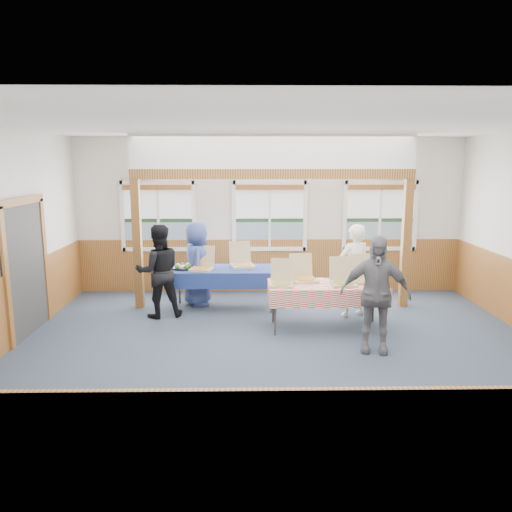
{
  "coord_description": "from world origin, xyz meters",
  "views": [
    {
      "loc": [
        -0.46,
        -6.84,
        2.73
      ],
      "look_at": [
        -0.33,
        1.0,
        1.23
      ],
      "focal_mm": 35.0,
      "sensor_mm": 36.0,
      "label": 1
    }
  ],
  "objects": [
    {
      "name": "drink_glass",
      "position": [
        1.68,
        0.78,
        0.83
      ],
      "size": [
        0.07,
        0.07,
        0.15
      ],
      "primitive_type": "cylinder",
      "color": "brown",
      "rests_on": "table_right"
    },
    {
      "name": "wainscot_front",
      "position": [
        0.0,
        -3.48,
        0.55
      ],
      "size": [
        7.98,
        0.05,
        1.1
      ],
      "primitive_type": "cube",
      "color": "brown",
      "rests_on": "floor"
    },
    {
      "name": "woman_black",
      "position": [
        -2.02,
        1.71,
        0.82
      ],
      "size": [
        0.95,
        0.83,
        1.65
      ],
      "primitive_type": "imported",
      "rotation": [
        0.0,
        0.0,
        3.44
      ],
      "color": "black",
      "rests_on": "floor"
    },
    {
      "name": "pizza_box_a",
      "position": [
        -1.3,
        2.12,
        0.82
      ],
      "size": [
        0.46,
        0.53,
        0.42
      ],
      "rotation": [
        0.0,
        0.0,
        -0.2
      ],
      "color": "tan",
      "rests_on": "table_left"
    },
    {
      "name": "woman_white",
      "position": [
        1.41,
        1.7,
        0.82
      ],
      "size": [
        0.71,
        0.59,
        1.65
      ],
      "primitive_type": "imported",
      "rotation": [
        0.0,
        0.0,
        3.52
      ],
      "color": "white",
      "rests_on": "floor"
    },
    {
      "name": "wall_front",
      "position": [
        0.0,
        -3.5,
        1.6
      ],
      "size": [
        8.0,
        0.0,
        8.0
      ],
      "primitive_type": "plane",
      "rotation": [
        -1.57,
        0.0,
        0.0
      ],
      "color": "silver",
      "rests_on": "floor"
    },
    {
      "name": "person_grey",
      "position": [
        1.36,
        0.03,
        0.85
      ],
      "size": [
        1.06,
        0.62,
        1.7
      ],
      "primitive_type": "imported",
      "rotation": [
        0.0,
        0.0,
        -0.22
      ],
      "color": "slate",
      "rests_on": "floor"
    },
    {
      "name": "pizza_box_e",
      "position": [
        1.08,
        0.95,
        0.82
      ],
      "size": [
        0.4,
        0.48,
        0.43
      ],
      "rotation": [
        0.0,
        0.0,
        0.01
      ],
      "color": "tan",
      "rests_on": "table_right"
    },
    {
      "name": "veggie_tray",
      "position": [
        -1.66,
        2.22,
        0.79
      ],
      "size": [
        0.42,
        0.42,
        0.09
      ],
      "color": "black",
      "rests_on": "table_left"
    },
    {
      "name": "post_left",
      "position": [
        -2.5,
        2.3,
        1.2
      ],
      "size": [
        0.15,
        0.15,
        2.4
      ],
      "primitive_type": "cube",
      "color": "#5E2A15",
      "rests_on": "floor"
    },
    {
      "name": "cased_opening",
      "position": [
        -3.96,
        0.9,
        1.05
      ],
      "size": [
        0.06,
        1.3,
        2.1
      ],
      "primitive_type": "cube",
      "color": "#353535",
      "rests_on": "wall_left"
    },
    {
      "name": "floor",
      "position": [
        0.0,
        0.0,
        0.0
      ],
      "size": [
        8.0,
        8.0,
        0.0
      ],
      "primitive_type": "plane",
      "color": "#2A3445",
      "rests_on": "ground"
    },
    {
      "name": "table_right",
      "position": [
        0.83,
        1.03,
        0.7
      ],
      "size": [
        2.06,
        1.41,
        0.76
      ],
      "rotation": [
        0.0,
        0.0,
        0.31
      ],
      "color": "#353535",
      "rests_on": "floor"
    },
    {
      "name": "cross_beam",
      "position": [
        0.0,
        2.3,
        2.49
      ],
      "size": [
        5.15,
        0.18,
        0.18
      ],
      "primitive_type": "cube",
      "color": "#5E2A15",
      "rests_on": "post_left"
    },
    {
      "name": "window_right",
      "position": [
        2.3,
        3.46,
        1.68
      ],
      "size": [
        1.56,
        0.1,
        1.46
      ],
      "color": "white",
      "rests_on": "wall_back"
    },
    {
      "name": "table_left",
      "position": [
        -0.91,
        2.22,
        0.7
      ],
      "size": [
        2.1,
        1.54,
        0.76
      ],
      "rotation": [
        0.0,
        0.0,
        -0.36
      ],
      "color": "#353535",
      "rests_on": "floor"
    },
    {
      "name": "pizza_box_c",
      "position": [
        0.08,
        0.93,
        0.82
      ],
      "size": [
        0.42,
        0.49,
        0.4
      ],
      "rotation": [
        0.0,
        0.0,
        -0.11
      ],
      "color": "tan",
      "rests_on": "table_right"
    },
    {
      "name": "pizza_box_b",
      "position": [
        -0.57,
        2.39,
        0.83
      ],
      "size": [
        0.51,
        0.58,
        0.45
      ],
      "rotation": [
        0.0,
        0.0,
        0.21
      ],
      "color": "tan",
      "rests_on": "table_left"
    },
    {
      "name": "pizza_box_f",
      "position": [
        1.48,
        1.17,
        0.82
      ],
      "size": [
        0.43,
        0.51,
        0.43
      ],
      "rotation": [
        0.0,
        0.0,
        0.08
      ],
      "color": "tan",
      "rests_on": "table_right"
    },
    {
      "name": "post_right",
      "position": [
        2.5,
        2.3,
        1.2
      ],
      "size": [
        0.15,
        0.15,
        2.4
      ],
      "primitive_type": "cube",
      "color": "#5E2A15",
      "rests_on": "floor"
    },
    {
      "name": "ceiling",
      "position": [
        0.0,
        0.0,
        3.2
      ],
      "size": [
        8.0,
        8.0,
        0.0
      ],
      "primitive_type": "plane",
      "rotation": [
        3.14,
        0.0,
        0.0
      ],
      "color": "white",
      "rests_on": "wall_back"
    },
    {
      "name": "window_mid",
      "position": [
        0.0,
        3.46,
        1.68
      ],
      "size": [
        1.56,
        0.1,
        1.46
      ],
      "color": "white",
      "rests_on": "wall_back"
    },
    {
      "name": "man_blue",
      "position": [
        -1.42,
        2.46,
        0.8
      ],
      "size": [
        0.61,
        0.84,
        1.6
      ],
      "primitive_type": "imported",
      "rotation": [
        0.0,
        0.0,
        1.71
      ],
      "color": "#394A8F",
      "rests_on": "floor"
    },
    {
      "name": "wall_back",
      "position": [
        0.0,
        3.5,
        1.6
      ],
      "size": [
        8.0,
        0.0,
        8.0
      ],
      "primitive_type": "plane",
      "rotation": [
        1.57,
        0.0,
        0.0
      ],
      "color": "silver",
      "rests_on": "floor"
    },
    {
      "name": "wainscot_left",
      "position": [
        -3.98,
        0.0,
        0.55
      ],
      "size": [
        0.05,
        6.98,
        1.1
      ],
      "primitive_type": "cube",
      "color": "brown",
      "rests_on": "floor"
    },
    {
      "name": "pizza_box_d",
      "position": [
        0.47,
        1.22,
        0.82
      ],
      "size": [
        0.47,
        0.54,
        0.43
      ],
      "rotation": [
        0.0,
        0.0,
        0.17
      ],
      "color": "tan",
      "rests_on": "table_right"
    },
    {
      "name": "wainscot_back",
      "position": [
        0.0,
        3.48,
        0.55
      ],
      "size": [
        7.98,
        0.05,
        1.1
      ],
      "primitive_type": "cube",
      "color": "brown",
      "rests_on": "floor"
    },
    {
      "name": "window_left",
      "position": [
        -2.3,
        3.46,
        1.68
      ],
      "size": [
        1.56,
        0.1,
        1.46
      ],
      "color": "white",
      "rests_on": "wall_back"
    }
  ]
}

